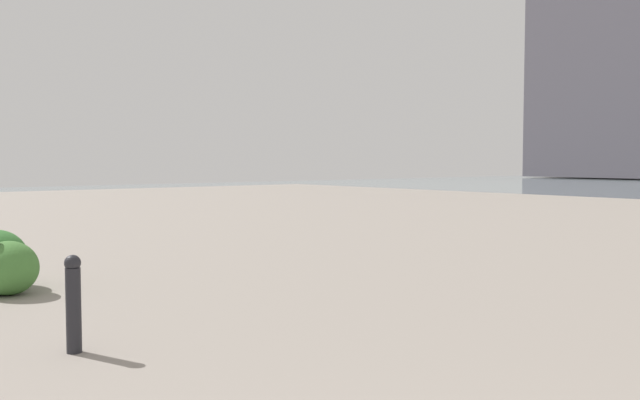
{
  "coord_description": "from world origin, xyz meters",
  "views": [
    {
      "loc": [
        0.06,
        1.02,
        1.54
      ],
      "look_at": [
        9.41,
        -6.5,
        0.85
      ],
      "focal_mm": 38.49,
      "sensor_mm": 36.0,
      "label": 1
    }
  ],
  "objects": [
    {
      "name": "building_annex",
      "position": [
        31.58,
        -62.32,
        15.87
      ],
      "size": [
        16.18,
        12.21,
        33.8
      ],
      "color": "#5B5660",
      "rests_on": "ground"
    },
    {
      "name": "bollard_near",
      "position": [
        5.51,
        -0.84,
        0.41
      ],
      "size": [
        0.13,
        0.13,
        0.79
      ],
      "color": "#232328",
      "rests_on": "ground"
    },
    {
      "name": "shrub_round",
      "position": [
        8.36,
        -1.08,
        0.31
      ],
      "size": [
        0.73,
        0.66,
        0.62
      ],
      "color": "#477F38",
      "rests_on": "ground"
    }
  ]
}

